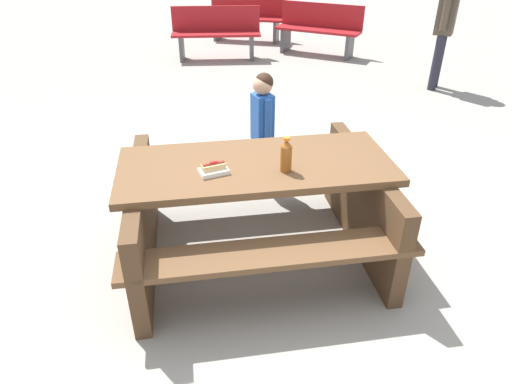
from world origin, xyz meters
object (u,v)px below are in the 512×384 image
at_px(child_in_coat, 263,118).
at_px(bystander_adult, 448,10).
at_px(picnic_table, 256,202).
at_px(park_bench_far, 319,28).
at_px(hotdog_tray, 214,169).
at_px(park_bench_near, 216,32).
at_px(soda_bottle, 286,156).
at_px(park_bench_mid, 247,17).

relative_size(child_in_coat, bystander_adult, 0.64).
relative_size(picnic_table, park_bench_far, 1.37).
xyz_separation_m(picnic_table, hotdog_tray, (0.24, 0.18, 0.34)).
relative_size(child_in_coat, park_bench_far, 0.69).
bearing_deg(park_bench_far, child_in_coat, 84.79).
bearing_deg(child_in_coat, hotdog_tray, 80.88).
bearing_deg(park_bench_near, picnic_table, 104.29).
bearing_deg(picnic_table, hotdog_tray, 36.23).
bearing_deg(hotdog_tray, park_bench_far, -95.95).
height_order(soda_bottle, hotdog_tray, soda_bottle).
relative_size(park_bench_near, park_bench_far, 1.00).
xyz_separation_m(hotdog_tray, bystander_adult, (-2.31, -4.30, 0.29)).
bearing_deg(hotdog_tray, child_in_coat, -99.12).
distance_m(hotdog_tray, park_bench_mid, 6.99).
bearing_deg(hotdog_tray, soda_bottle, -168.59).
bearing_deg(hotdog_tray, bystander_adult, -118.24).
relative_size(child_in_coat, park_bench_mid, 0.70).
height_order(park_bench_far, bystander_adult, bystander_adult).
height_order(hotdog_tray, bystander_adult, bystander_adult).
xyz_separation_m(hotdog_tray, park_bench_near, (1.11, -5.51, -0.33)).
xyz_separation_m(hotdog_tray, park_bench_mid, (0.78, -6.94, -0.33)).
xyz_separation_m(child_in_coat, park_bench_mid, (0.97, -5.81, -0.23)).
bearing_deg(park_bench_near, hotdog_tray, 101.41).
height_order(hotdog_tray, park_bench_near, park_bench_near).
relative_size(hotdog_tray, park_bench_near, 0.14).
distance_m(picnic_table, hotdog_tray, 0.45).
xyz_separation_m(hotdog_tray, child_in_coat, (-0.18, -1.13, -0.10)).
xyz_separation_m(soda_bottle, child_in_coat, (0.26, -1.04, -0.18)).
height_order(child_in_coat, park_bench_far, child_in_coat).
bearing_deg(park_bench_mid, picnic_table, 98.65).
xyz_separation_m(park_bench_near, bystander_adult, (-3.42, 1.21, 0.62)).
relative_size(picnic_table, hotdog_tray, 10.05).
height_order(hotdog_tray, child_in_coat, child_in_coat).
height_order(soda_bottle, bystander_adult, bystander_adult).
bearing_deg(park_bench_far, hotdog_tray, 84.05).
bearing_deg(picnic_table, child_in_coat, -86.18).
distance_m(soda_bottle, hotdog_tray, 0.46).
relative_size(soda_bottle, hotdog_tray, 1.10).
xyz_separation_m(child_in_coat, park_bench_near, (1.29, -4.38, -0.23)).
bearing_deg(park_bench_mid, park_bench_near, 77.11).
height_order(park_bench_mid, park_bench_far, same).
distance_m(hotdog_tray, park_bench_near, 5.63).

